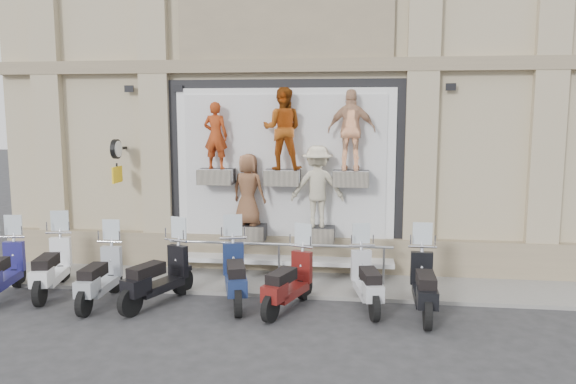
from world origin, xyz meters
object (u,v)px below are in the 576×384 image
object	(u,v)px
scooter_b	(51,255)
scooter_a	(1,260)
scooter_h	(425,273)
scooter_d	(157,264)
scooter_e	(235,262)
scooter_f	(288,270)
scooter_g	(367,269)
clock_sign_bracket	(117,155)
guard_rail	(279,263)
scooter_c	(99,265)

from	to	relation	value
scooter_b	scooter_a	bearing A→B (deg)	-169.42
scooter_h	scooter_d	bearing A→B (deg)	-178.12
scooter_a	scooter_e	xyz separation A→B (m)	(4.82, 0.27, 0.03)
scooter_b	scooter_d	bearing A→B (deg)	-20.31
scooter_a	scooter_d	xyz separation A→B (m)	(3.32, 0.00, 0.02)
scooter_f	scooter_g	xyz separation A→B (m)	(1.50, 0.31, -0.02)
scooter_b	scooter_e	world-z (taller)	scooter_e
clock_sign_bracket	scooter_a	xyz separation A→B (m)	(-1.60, -2.16, -1.99)
scooter_a	scooter_b	xyz separation A→B (m)	(0.88, 0.36, 0.02)
scooter_a	scooter_f	world-z (taller)	scooter_a
scooter_b	scooter_g	size ratio (longest dim) A/B	1.07
scooter_d	scooter_a	bearing A→B (deg)	-158.01
guard_rail	scooter_b	xyz separation A→B (m)	(-4.62, -1.33, 0.37)
guard_rail	scooter_b	distance (m)	4.82
scooter_b	scooter_f	bearing A→B (deg)	-15.56
scooter_f	scooter_h	xyz separation A→B (m)	(2.56, 0.06, 0.03)
scooter_c	scooter_h	size ratio (longest dim) A/B	0.97
scooter_g	scooter_c	bearing A→B (deg)	173.53
guard_rail	scooter_h	bearing A→B (deg)	-28.25
guard_rail	scooter_d	size ratio (longest dim) A/B	2.47
scooter_c	scooter_g	distance (m)	5.28
scooter_b	scooter_c	bearing A→B (deg)	-31.43
clock_sign_bracket	scooter_e	size ratio (longest dim) A/B	0.49
scooter_d	guard_rail	bearing A→B (deg)	59.86
guard_rail	scooter_a	distance (m)	5.76
scooter_f	scooter_h	distance (m)	2.56
scooter_a	scooter_g	bearing A→B (deg)	-7.13
guard_rail	scooter_f	xyz separation A→B (m)	(0.42, -1.66, 0.33)
clock_sign_bracket	scooter_c	size ratio (longest dim) A/B	0.52
scooter_a	scooter_c	bearing A→B (deg)	-12.27
scooter_d	scooter_h	distance (m)	5.17
scooter_g	scooter_h	world-z (taller)	scooter_h
scooter_d	scooter_g	world-z (taller)	scooter_d
clock_sign_bracket	scooter_e	world-z (taller)	clock_sign_bracket
scooter_e	scooter_d	bearing A→B (deg)	174.20
scooter_a	scooter_c	xyz separation A→B (m)	(2.16, -0.09, -0.01)
guard_rail	scooter_h	world-z (taller)	scooter_h
scooter_b	scooter_c	xyz separation A→B (m)	(1.28, -0.46, -0.04)
scooter_h	scooter_c	bearing A→B (deg)	-177.46
clock_sign_bracket	scooter_f	bearing A→B (deg)	-26.19
scooter_c	scooter_a	bearing A→B (deg)	175.85
clock_sign_bracket	scooter_b	world-z (taller)	clock_sign_bracket
scooter_c	scooter_e	size ratio (longest dim) A/B	0.94
scooter_f	scooter_e	bearing A→B (deg)	-172.32
scooter_c	scooter_d	distance (m)	1.16
scooter_g	scooter_h	bearing A→B (deg)	-24.81
scooter_b	scooter_g	world-z (taller)	scooter_b
scooter_b	scooter_d	distance (m)	2.47
guard_rail	scooter_d	distance (m)	2.79
scooter_a	scooter_d	bearing A→B (deg)	-9.80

